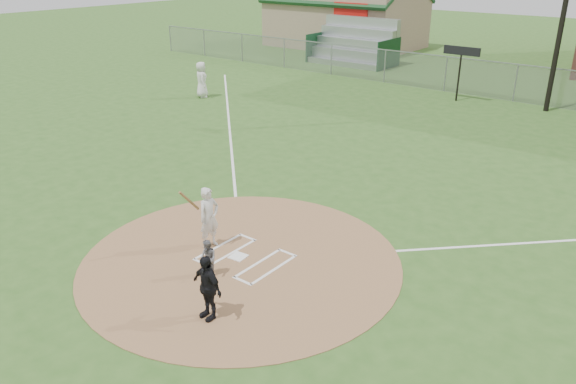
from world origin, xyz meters
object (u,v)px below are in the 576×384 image
Objects in this scene: batter_at_plate at (209,218)px; home_plate at (238,257)px; umpire at (207,287)px; catcher at (208,259)px; ondeck_player at (202,80)px.

home_plate is at bearing 1.05° from batter_at_plate.
umpire is at bearing -61.29° from home_plate.
catcher is at bearing -46.16° from batter_at_plate.
umpire is at bearing -45.37° from batter_at_plate.
umpire is (1.30, -2.37, 0.76)m from home_plate.
catcher is 1.61m from batter_at_plate.
catcher is 19.28m from ondeck_player.
home_plate is 0.27× the size of umpire.
ondeck_player is (-13.93, 12.12, 0.95)m from home_plate.
catcher is 0.50× the size of ondeck_player.
batter_at_plate is at bearing 175.36° from ondeck_player.
ondeck_player is 17.72m from batter_at_plate.
ondeck_player is 1.11× the size of batter_at_plate.
ondeck_player reaches higher than batter_at_plate.
umpire is 0.86× the size of batter_at_plate.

